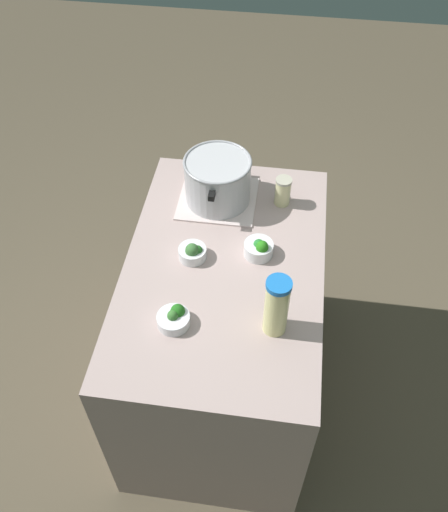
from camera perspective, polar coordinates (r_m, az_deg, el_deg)
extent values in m
plane|color=brown|center=(2.81, 0.00, -12.73)|extent=(8.00, 8.00, 0.00)
cube|color=#AA928E|center=(2.43, 0.00, -7.71)|extent=(1.19, 0.75, 0.89)
cube|color=beige|center=(2.33, -0.64, 5.94)|extent=(0.30, 0.32, 0.01)
cylinder|color=#B7B7BC|center=(2.26, -0.66, 7.79)|extent=(0.27, 0.27, 0.19)
torus|color=#99999E|center=(2.20, -0.68, 9.68)|extent=(0.27, 0.27, 0.01)
cube|color=black|center=(2.12, -1.28, 6.23)|extent=(0.04, 0.02, 0.02)
cube|color=black|center=(2.35, -0.11, 11.19)|extent=(0.04, 0.02, 0.02)
cylinder|color=beige|center=(1.82, 5.41, -5.36)|extent=(0.08, 0.08, 0.23)
cylinder|color=blue|center=(1.73, 5.70, -2.96)|extent=(0.08, 0.08, 0.02)
ellipsoid|color=yellow|center=(1.78, 5.59, -3.80)|extent=(0.04, 0.04, 0.01)
cylinder|color=beige|center=(2.29, 6.07, 6.55)|extent=(0.06, 0.06, 0.12)
cylinder|color=#B2AD99|center=(2.25, 6.20, 7.75)|extent=(0.07, 0.07, 0.01)
cylinder|color=silver|center=(1.91, -5.23, -6.58)|extent=(0.11, 0.11, 0.04)
ellipsoid|color=#21661B|center=(1.90, -4.78, -5.73)|extent=(0.05, 0.05, 0.06)
ellipsoid|color=#38702E|center=(1.89, -5.30, -6.16)|extent=(0.04, 0.04, 0.04)
cylinder|color=silver|center=(2.10, 3.58, 0.73)|extent=(0.11, 0.11, 0.05)
ellipsoid|color=#28801A|center=(2.07, 3.95, 0.91)|extent=(0.05, 0.05, 0.05)
ellipsoid|color=#26772E|center=(2.09, 3.60, 1.14)|extent=(0.04, 0.04, 0.05)
cylinder|color=silver|center=(2.09, -3.27, 0.32)|extent=(0.11, 0.11, 0.05)
ellipsoid|color=#2A6626|center=(2.07, -2.75, 0.55)|extent=(0.04, 0.04, 0.04)
ellipsoid|color=#3B6D35|center=(2.07, -3.30, 0.56)|extent=(0.05, 0.05, 0.06)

